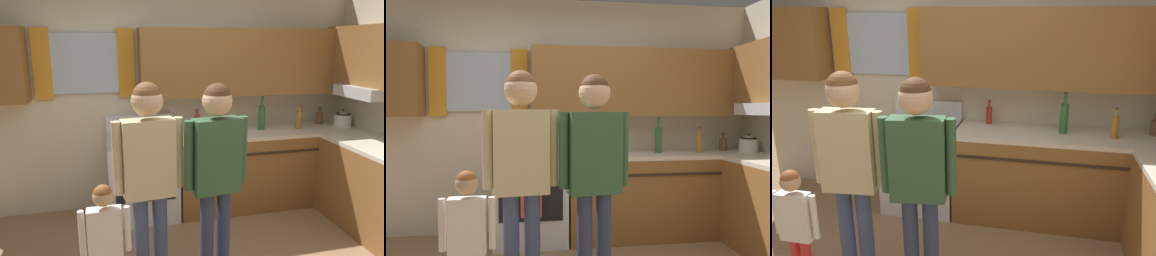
% 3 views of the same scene
% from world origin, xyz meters
% --- Properties ---
extents(back_wall_unit, '(4.60, 0.42, 2.60)m').
position_xyz_m(back_wall_unit, '(0.10, 1.81, 1.45)').
color(back_wall_unit, beige).
rests_on(back_wall_unit, ground).
extents(kitchen_counter_run, '(2.19, 1.84, 0.90)m').
position_xyz_m(kitchen_counter_run, '(1.49, 1.21, 0.45)').
color(kitchen_counter_run, brown).
rests_on(kitchen_counter_run, ground).
extents(stove_oven, '(0.73, 0.67, 1.10)m').
position_xyz_m(stove_oven, '(-0.27, 1.54, 0.47)').
color(stove_oven, silver).
rests_on(stove_oven, ground).
extents(bottle_wine_green, '(0.08, 0.08, 0.39)m').
position_xyz_m(bottle_wine_green, '(1.12, 1.57, 1.05)').
color(bottle_wine_green, '#2D6633').
rests_on(bottle_wine_green, kitchen_counter_run).
extents(bottle_sauce_red, '(0.06, 0.06, 0.25)m').
position_xyz_m(bottle_sauce_red, '(0.39, 1.73, 0.99)').
color(bottle_sauce_red, red).
rests_on(bottle_sauce_red, kitchen_counter_run).
extents(bottle_oil_amber, '(0.06, 0.06, 0.29)m').
position_xyz_m(bottle_oil_amber, '(1.57, 1.50, 1.01)').
color(bottle_oil_amber, '#B27223').
rests_on(bottle_oil_amber, kitchen_counter_run).
extents(bottle_squat_brown, '(0.08, 0.08, 0.21)m').
position_xyz_m(bottle_squat_brown, '(1.95, 1.67, 0.98)').
color(bottle_squat_brown, brown).
rests_on(bottle_squat_brown, kitchen_counter_run).
extents(stovetop_kettle, '(0.27, 0.20, 0.21)m').
position_xyz_m(stovetop_kettle, '(2.15, 1.48, 1.00)').
color(stovetop_kettle, silver).
rests_on(stovetop_kettle, kitchen_counter_run).
extents(adult_holding_child, '(0.51, 0.22, 1.64)m').
position_xyz_m(adult_holding_child, '(-0.35, 0.24, 1.03)').
color(adult_holding_child, '#38476B').
rests_on(adult_holding_child, ground).
extents(adult_in_plaid, '(0.50, 0.22, 1.62)m').
position_xyz_m(adult_in_plaid, '(0.15, 0.23, 1.02)').
color(adult_in_plaid, '#2D3856').
rests_on(adult_in_plaid, ground).
extents(small_child, '(0.34, 0.13, 1.00)m').
position_xyz_m(small_child, '(-0.68, 0.04, 0.63)').
color(small_child, red).
rests_on(small_child, ground).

